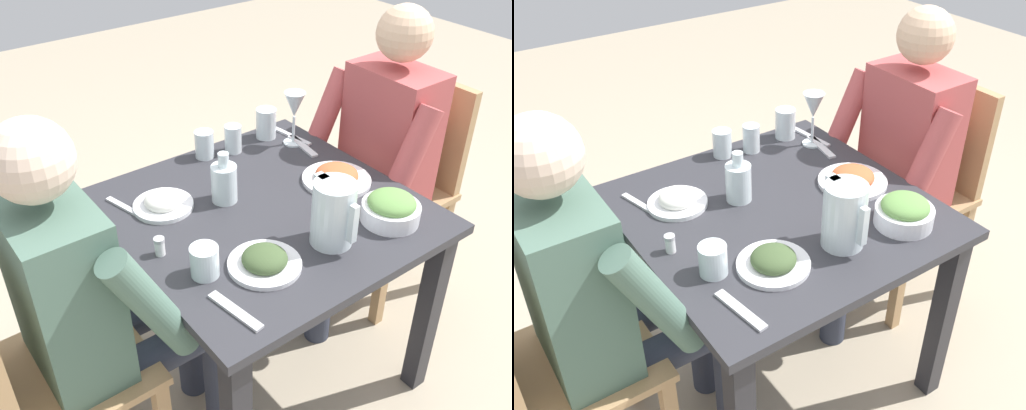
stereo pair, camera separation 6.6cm
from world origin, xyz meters
The scene contains 22 objects.
ground_plane centered at (0.00, 0.00, 0.00)m, with size 8.00×8.00×0.00m, color tan.
dining_table centered at (0.00, 0.00, 0.58)m, with size 0.87×0.87×0.70m.
chair_near centered at (0.02, -0.75, 0.51)m, with size 0.40×0.40×0.90m.
chair_far centered at (-0.08, 0.75, 0.51)m, with size 0.40×0.40×0.90m.
diner_near centered at (0.02, -0.54, 0.66)m, with size 0.48×0.53×1.19m.
diner_far centered at (-0.08, 0.54, 0.66)m, with size 0.48×0.53×1.19m.
water_pitcher centered at (0.24, 0.05, 0.80)m, with size 0.16×0.12×0.19m.
salad_bowl centered at (0.27, 0.26, 0.75)m, with size 0.17×0.17×0.09m.
plate_dolmas centered at (0.22, -0.17, 0.72)m, with size 0.20×0.20×0.05m.
plate_rice_curry centered at (0.02, 0.28, 0.72)m, with size 0.22×0.22×0.06m.
plate_yoghurt centered at (-0.19, -0.24, 0.72)m, with size 0.18×0.18×0.06m.
water_glass_near_right centered at (-0.36, 0.29, 0.76)m, with size 0.07×0.07×0.11m, color silver.
water_glass_far_right centered at (-0.38, 0.03, 0.75)m, with size 0.07×0.07×0.10m, color silver.
water_glass_far_left centered at (0.15, -0.31, 0.75)m, with size 0.08×0.08×0.09m, color silver.
water_glass_by_pitcher centered at (-0.35, 0.13, 0.75)m, with size 0.06×0.06×0.10m, color silver.
wine_glass centered at (-0.27, 0.34, 0.84)m, with size 0.08×0.08×0.20m.
oil_carafe centered at (-0.11, -0.07, 0.76)m, with size 0.08×0.08×0.16m.
salt_shaker centered at (0.01, -0.36, 0.73)m, with size 0.03×0.03×0.05m.
fork_near centered at (-0.22, 0.34, 0.71)m, with size 0.17×0.03×0.01m, color silver.
knife_near centered at (-0.31, 0.36, 0.71)m, with size 0.18×0.02×0.01m, color silver.
fork_far centered at (0.31, -0.33, 0.71)m, with size 0.17×0.03×0.01m, color silver.
knife_far centered at (-0.24, -0.34, 0.71)m, with size 0.18×0.02×0.01m, color silver.
Camera 2 is at (1.19, -0.84, 1.71)m, focal length 40.92 mm.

